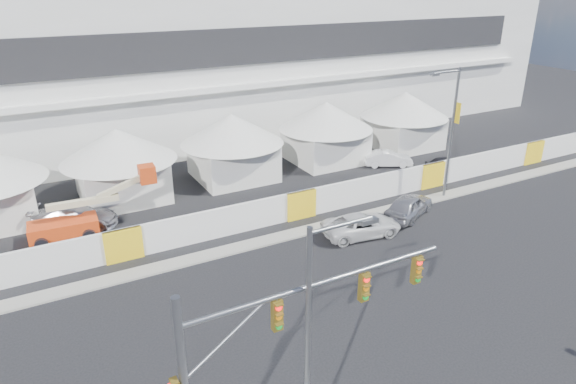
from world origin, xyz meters
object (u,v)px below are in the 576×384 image
streetlight_median (314,334)px  boom_lift (76,221)px  lot_car_a (388,158)px  pickup_curb (362,225)px  lot_car_c (75,217)px  traffic_mast (247,375)px  streetlight_curb (450,125)px  lot_car_b (446,164)px  sedan_silver (409,206)px

streetlight_median → boom_lift: bearing=102.5°
streetlight_median → lot_car_a: bearing=46.4°
pickup_curb → lot_car_c: lot_car_c is taller
traffic_mast → streetlight_curb: streetlight_curb is taller
lot_car_c → boom_lift: size_ratio=0.66×
traffic_mast → boom_lift: (-2.54, 21.14, -3.24)m
lot_car_a → streetlight_median: 31.33m
streetlight_median → boom_lift: size_ratio=1.08×
pickup_curb → boom_lift: (-16.16, 8.63, 0.40)m
streetlight_curb → boom_lift: size_ratio=1.19×
pickup_curb → traffic_mast: bearing=140.9°
lot_car_a → lot_car_c: bearing=116.8°
traffic_mast → lot_car_b: bearing=34.7°
lot_car_b → boom_lift: bearing=97.2°
lot_car_a → lot_car_c: lot_car_c is taller
streetlight_curb → boom_lift: 26.45m
pickup_curb → streetlight_curb: streetlight_curb is taller
sedan_silver → pickup_curb: size_ratio=0.93×
streetlight_median → streetlight_curb: bearing=36.0°
lot_car_a → traffic_mast: bearing=160.8°
pickup_curb → traffic_mast: (-13.62, -12.51, 3.63)m
lot_car_b → lot_car_c: (-29.69, 3.71, 0.16)m
streetlight_curb → boom_lift: streetlight_curb is taller
lot_car_a → lot_car_c: (-26.04, 0.33, 0.10)m
lot_car_c → streetlight_curb: bearing=-85.5°
lot_car_c → streetlight_median: bearing=-146.5°
lot_car_c → streetlight_curb: 26.82m
streetlight_curb → boom_lift: (-25.24, 6.46, -4.54)m
sedan_silver → lot_car_b: 10.62m
sedan_silver → lot_car_a: bearing=-56.0°
pickup_curb → boom_lift: size_ratio=0.63×
lot_car_a → boom_lift: bearing=119.9°
pickup_curb → lot_car_b: bearing=-56.7°
lot_car_a → lot_car_c: size_ratio=0.77×
traffic_mast → streetlight_curb: size_ratio=0.97×
streetlight_median → lot_car_b: bearing=37.3°
streetlight_curb → lot_car_b: bearing=42.7°
sedan_silver → streetlight_curb: size_ratio=0.49×
sedan_silver → streetlight_curb: streetlight_curb is taller
lot_car_a → sedan_silver: bearing=176.5°
pickup_curb → streetlight_curb: size_ratio=0.53×
streetlight_median → streetlight_curb: streetlight_curb is taller
sedan_silver → lot_car_b: (9.03, 5.59, -0.19)m
sedan_silver → lot_car_c: (-20.66, 9.30, -0.03)m
lot_car_a → boom_lift: 26.14m
sedan_silver → streetlight_median: bearing=105.2°
lot_car_b → boom_lift: boom_lift is taller
sedan_silver → lot_car_c: bearing=40.8°
boom_lift → sedan_silver: bearing=-17.4°
traffic_mast → streetlight_median: size_ratio=1.07×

